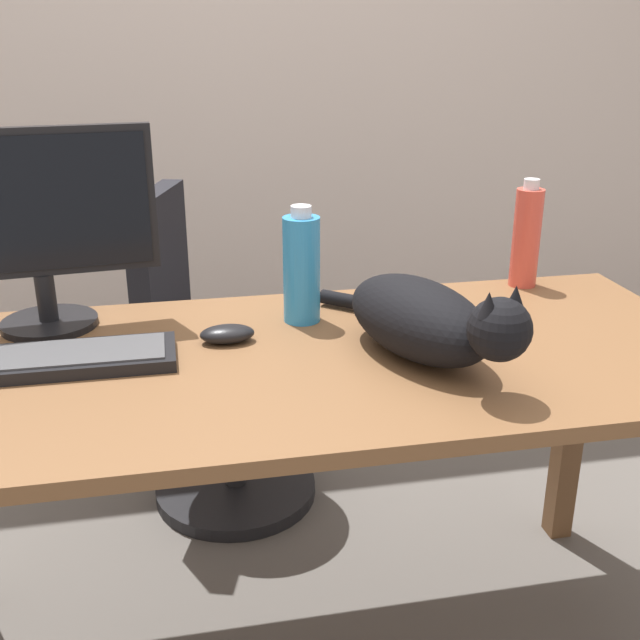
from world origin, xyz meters
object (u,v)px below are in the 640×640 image
Objects in this scene: computer_mouse at (227,334)px; spray_bottle at (302,268)px; keyboard at (56,360)px; water_bottle at (526,237)px; office_chair at (214,374)px; monitor at (36,222)px; cat at (426,319)px.

spray_bottle is at bearing 28.57° from computer_mouse.
keyboard is at bearing -170.59° from computer_mouse.
office_chair is at bearing 153.42° from water_bottle.
computer_mouse is at bearing -151.43° from spray_bottle.
office_chair is 0.70m from computer_mouse.
monitor reaches higher than keyboard.
computer_mouse is (0.00, -0.60, 0.36)m from office_chair.
computer_mouse is at bearing -23.97° from monitor.
water_bottle reaches higher than office_chair.
monitor reaches higher than cat.
water_bottle is (0.75, -0.37, 0.47)m from office_chair.
cat is at bearing -135.08° from water_bottle.
spray_bottle reaches higher than keyboard.
computer_mouse is 0.78m from water_bottle.
spray_bottle is at bearing -167.19° from water_bottle.
office_chair is 1.94× the size of monitor.
monitor reaches higher than office_chair.
water_bottle is (1.07, 0.28, 0.11)m from keyboard.
monitor is at bearing 172.61° from spray_bottle.
water_bottle is at bearing 12.81° from spray_bottle.
keyboard is (0.04, -0.21, -0.21)m from monitor.
monitor is 1.11m from water_bottle.
spray_bottle reaches higher than cat.
keyboard is 4.00× the size of computer_mouse.
keyboard is 0.75× the size of cat.
monitor is 0.45m from computer_mouse.
office_chair is 0.70m from spray_bottle.
office_chair is at bearing 90.32° from computer_mouse.
keyboard is 1.68× the size of water_bottle.
cat is at bearing -52.06° from spray_bottle.
cat is at bearing -23.62° from monitor.
monitor is 0.81m from cat.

